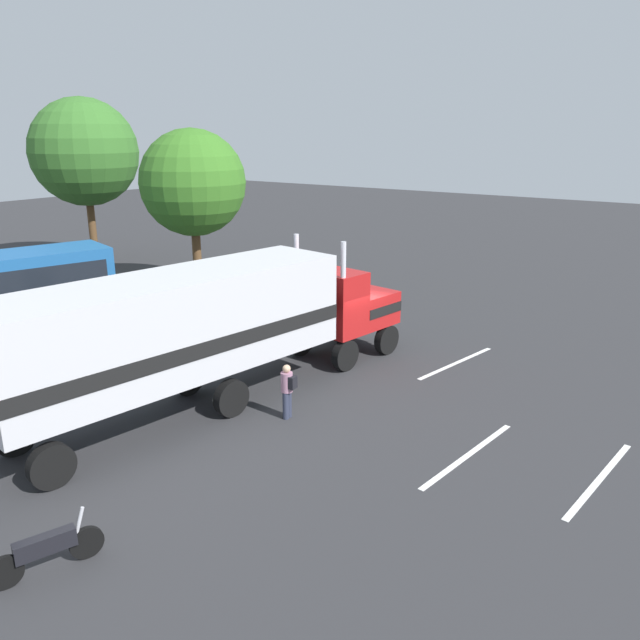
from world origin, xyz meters
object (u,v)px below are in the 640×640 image
object	(u,v)px
motorcycle	(47,550)
tree_center	(84,152)
semi_truck	(208,324)
person_bystander	(287,389)
tree_left	(193,183)

from	to	relation	value
motorcycle	tree_center	xyz separation A→B (m)	(17.83, 23.01, 6.20)
semi_truck	person_bystander	xyz separation A→B (m)	(0.52, -2.51, -1.63)
semi_truck	motorcycle	world-z (taller)	semi_truck
motorcycle	semi_truck	bearing A→B (deg)	21.39
semi_truck	motorcycle	bearing A→B (deg)	-158.61
person_bystander	tree_left	xyz separation A→B (m)	(9.14, 12.88, 4.55)
motorcycle	tree_left	xyz separation A→B (m)	(16.89, 13.20, 4.96)
person_bystander	tree_center	world-z (taller)	tree_center
motorcycle	tree_left	world-z (taller)	tree_left
tree_left	semi_truck	bearing A→B (deg)	-132.97
person_bystander	motorcycle	bearing A→B (deg)	-177.61
motorcycle	tree_center	size ratio (longest dim) A/B	0.21
person_bystander	semi_truck	bearing A→B (deg)	101.75
person_bystander	tree_center	size ratio (longest dim) A/B	0.17
motorcycle	tree_left	size ratio (longest dim) A/B	0.25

